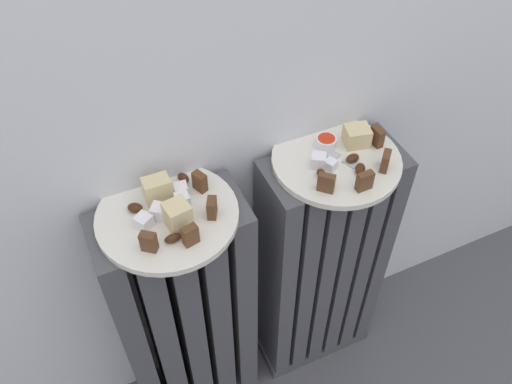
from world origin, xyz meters
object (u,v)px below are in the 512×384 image
Objects in this scene: radiator_right at (320,268)px; fork at (346,162)px; plate_left at (167,216)px; jam_bowl_right at (326,142)px; plate_right at (336,160)px; radiator_left at (187,320)px.

fork is (0.01, -0.02, 0.35)m from radiator_right.
plate_left is 0.33m from fork.
jam_bowl_right is (0.32, 0.04, 0.02)m from plate_left.
plate_right is 0.04m from jam_bowl_right.
jam_bowl_right is (-0.00, 0.04, 0.36)m from radiator_right.
jam_bowl_right is at bearing 102.05° from fork.
plate_right is 0.02m from fork.
plate_left reaches higher than radiator_left.
jam_bowl_right is at bearing 95.43° from radiator_right.
radiator_right is 0.35m from fork.
plate_left is at bearing -180.00° from radiator_right.
plate_right is (0.00, -0.00, 0.34)m from radiator_right.
plate_right is (0.33, 0.00, 0.00)m from plate_left.
fork reaches higher than radiator_right.
fork is (0.01, -0.05, -0.01)m from jam_bowl_right.
radiator_right is (0.33, 0.00, 0.00)m from radiator_left.
radiator_left is 2.77× the size of plate_right.
plate_left is 1.00× the size of plate_right.
jam_bowl_right is (0.32, 0.04, 0.36)m from radiator_left.
radiator_right is 0.34m from plate_right.
plate_right is 6.15× the size of jam_bowl_right.
plate_left is 0.33m from plate_right.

